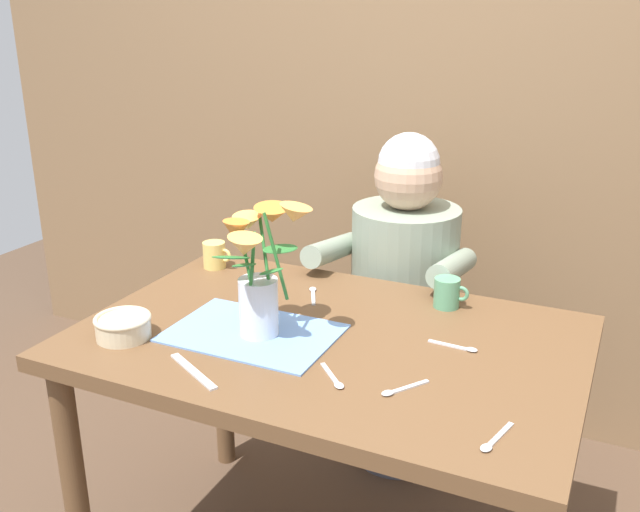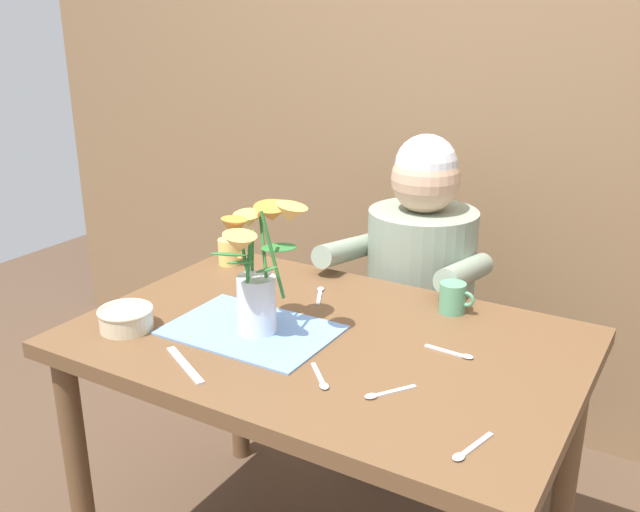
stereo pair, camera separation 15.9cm
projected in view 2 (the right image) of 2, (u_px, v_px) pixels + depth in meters
name	position (u px, v px, depth m)	size (l,w,h in m)	color
wood_panel_backdrop	(482.00, 82.00, 2.37)	(4.00, 0.10, 2.50)	brown
dining_table	(325.00, 371.00, 1.73)	(1.20, 0.80, 0.74)	brown
seated_person	(418.00, 312.00, 2.26)	(0.45, 0.47, 1.14)	#4C4C56
striped_placemat	(251.00, 330.00, 1.72)	(0.40, 0.28, 0.01)	#6B93D1
flower_vase	(257.00, 267.00, 1.65)	(0.25, 0.24, 0.34)	silver
ceramic_bowl	(126.00, 318.00, 1.72)	(0.14, 0.14, 0.06)	beige
dinner_knife	(185.00, 365.00, 1.55)	(0.19, 0.02, 0.01)	silver
coffee_cup	(230.00, 252.00, 2.15)	(0.09, 0.07, 0.08)	#E5C666
tea_cup	(453.00, 298.00, 1.81)	(0.09, 0.07, 0.08)	#569970
spoon_0	(320.00, 293.00, 1.94)	(0.07, 0.11, 0.01)	silver
spoon_1	(457.00, 354.00, 1.60)	(0.12, 0.02, 0.01)	silver
spoon_2	(321.00, 380.00, 1.48)	(0.09, 0.10, 0.01)	silver
spoon_3	(382.00, 394.00, 1.43)	(0.08, 0.11, 0.01)	silver
spoon_4	(467.00, 451.00, 1.25)	(0.04, 0.12, 0.01)	silver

